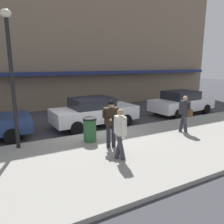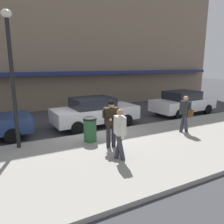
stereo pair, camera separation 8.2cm
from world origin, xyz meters
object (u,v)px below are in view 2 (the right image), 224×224
Objects in this scene: parked_sedan_mid at (95,112)px; man_texting_on_phone at (111,119)px; street_lamp_post at (11,67)px; pedestrian_in_light_coat at (120,131)px; parked_sedan_far at (183,102)px; pedestrian_with_bag at (185,112)px; trash_bin at (90,129)px.

parked_sedan_mid is 3.53m from man_texting_on_phone.
street_lamp_post reaches higher than parked_sedan_mid.
pedestrian_in_light_coat is 4.42m from street_lamp_post.
man_texting_on_phone is (-7.05, -3.32, 0.46)m from parked_sedan_far.
pedestrian_with_bag is 1.74× the size of trash_bin.
parked_sedan_mid is 4.52m from pedestrian_with_bag.
parked_sedan_far is 2.72× the size of pedestrian_with_bag.
parked_sedan_mid is 2.54× the size of man_texting_on_phone.
pedestrian_with_bag is at bearing -12.54° from street_lamp_post.
pedestrian_with_bag is 7.41m from street_lamp_post.
street_lamp_post is 3.71m from trash_bin.
pedestrian_with_bag is 0.35× the size of street_lamp_post.
trash_bin is at bearing -13.04° from street_lamp_post.
pedestrian_in_light_coat is at bearing -84.67° from trash_bin.
parked_sedan_far is at bearing -0.77° from parked_sedan_mid.
trash_bin is (-0.19, 2.08, -0.47)m from pedestrian_in_light_coat.
trash_bin is (2.66, -0.62, -2.51)m from street_lamp_post.
trash_bin is (-7.49, -2.32, -0.16)m from parked_sedan_far.
parked_sedan_far is 2.72× the size of pedestrian_in_light_coat.
pedestrian_with_bag reaches higher than parked_sedan_far.
parked_sedan_mid is 4.67× the size of trash_bin.
man_texting_on_phone is 1.84× the size of trash_bin.
pedestrian_with_bag is (-3.20, -3.25, 0.32)m from parked_sedan_far.
trash_bin is at bearing 113.91° from man_texting_on_phone.
man_texting_on_phone is 1.26m from trash_bin.
parked_sedan_mid and parked_sedan_far have the same top height.
parked_sedan_far is at bearing 17.22° from trash_bin.
street_lamp_post is at bearing -170.46° from parked_sedan_far.
pedestrian_with_bag is at bearing 15.69° from pedestrian_in_light_coat.
parked_sedan_far is at bearing 25.22° from man_texting_on_phone.
parked_sedan_far is at bearing 9.54° from street_lamp_post.
trash_bin is at bearing 95.33° from pedestrian_in_light_coat.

